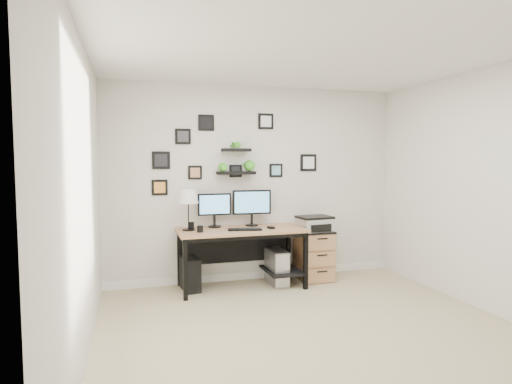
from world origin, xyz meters
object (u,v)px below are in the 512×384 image
object	(u,v)px
desk	(244,238)
mug	(200,229)
pc_tower_grey	(277,267)
printer	(315,224)
monitor_left	(214,208)
monitor_right	(252,205)
pc_tower_black	(190,274)
table_lamp	(188,197)
file_cabinet	(314,255)

from	to	relation	value
desk	mug	world-z (taller)	mug
pc_tower_grey	printer	distance (m)	0.77
monitor_left	monitor_right	xyz separation A→B (m)	(0.49, -0.03, 0.03)
monitor_left	mug	world-z (taller)	monitor_left
desk	pc_tower_black	bearing A→B (deg)	175.58
mug	printer	world-z (taller)	printer
table_lamp	pc_tower_grey	size ratio (longest dim) A/B	1.13
table_lamp	printer	bearing A→B (deg)	-1.55
monitor_right	table_lamp	distance (m)	0.87
desk	file_cabinet	xyz separation A→B (m)	(1.00, 0.06, -0.29)
table_lamp	file_cabinet	size ratio (longest dim) A/B	0.77
monitor_right	printer	world-z (taller)	monitor_right
table_lamp	monitor_right	bearing A→B (deg)	7.91
monitor_left	pc_tower_grey	xyz separation A→B (m)	(0.78, -0.21, -0.78)
desk	mug	xyz separation A→B (m)	(-0.57, -0.11, 0.16)
monitor_left	table_lamp	xyz separation A→B (m)	(-0.36, -0.15, 0.16)
monitor_left	file_cabinet	bearing A→B (deg)	-6.23
table_lamp	file_cabinet	bearing A→B (deg)	0.01
file_cabinet	printer	xyz separation A→B (m)	(-0.01, -0.05, 0.44)
monitor_left	printer	bearing A→B (deg)	-8.25
mug	file_cabinet	bearing A→B (deg)	6.24
desk	pc_tower_grey	xyz separation A→B (m)	(0.45, -0.01, -0.40)
desk	printer	world-z (taller)	printer
pc_tower_grey	file_cabinet	size ratio (longest dim) A/B	0.68
pc_tower_black	monitor_left	bearing A→B (deg)	16.90
desk	file_cabinet	distance (m)	1.05
pc_tower_black	printer	xyz separation A→B (m)	(1.67, -0.04, 0.57)
mug	pc_tower_grey	world-z (taller)	mug
monitor_right	table_lamp	world-z (taller)	table_lamp
mug	printer	distance (m)	1.57
monitor_right	mug	size ratio (longest dim) A/B	6.23
desk	printer	bearing A→B (deg)	0.72
desk	monitor_right	xyz separation A→B (m)	(0.16, 0.18, 0.41)
monitor_left	table_lamp	distance (m)	0.42
monitor_right	pc_tower_black	distance (m)	1.19
desk	table_lamp	world-z (taller)	table_lamp
monitor_left	pc_tower_black	bearing A→B (deg)	-156.27
table_lamp	file_cabinet	distance (m)	1.89
monitor_right	desk	bearing A→B (deg)	-132.36
table_lamp	mug	bearing A→B (deg)	-56.21
pc_tower_black	pc_tower_grey	bearing A→B (deg)	-9.96
mug	desk	bearing A→B (deg)	11.28
monitor_left	file_cabinet	distance (m)	1.50
mug	table_lamp	bearing A→B (deg)	123.79
table_lamp	printer	world-z (taller)	table_lamp
pc_tower_grey	pc_tower_black	bearing A→B (deg)	176.87
monitor_right	pc_tower_black	size ratio (longest dim) A/B	1.26
file_cabinet	pc_tower_black	bearing A→B (deg)	-179.81
monitor_left	monitor_right	world-z (taller)	monitor_right
desk	monitor_left	bearing A→B (deg)	148.50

